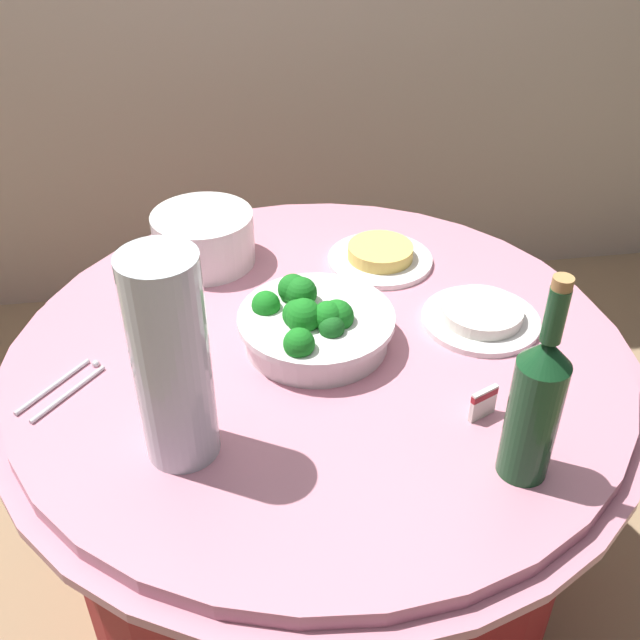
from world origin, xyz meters
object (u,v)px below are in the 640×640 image
Objects in this scene: food_plate_rice at (481,316)px; label_placard_front at (484,402)px; food_plate_noodles at (380,256)px; plate_stack at (204,238)px; broccoli_bowl at (314,325)px; decorative_fruit_vase at (172,366)px; serving_tongs at (64,387)px; wine_bottle at (535,404)px.

label_placard_front is (-0.08, -0.25, 0.02)m from food_plate_rice.
food_plate_noodles is at bearing 120.31° from food_plate_rice.
food_plate_noodles is 1.00× the size of food_plate_rice.
food_plate_noodles is at bearing -9.66° from plate_stack.
label_placard_front is (0.24, -0.23, -0.01)m from broccoli_bowl.
broccoli_bowl is 0.82× the size of decorative_fruit_vase.
label_placard_front is (0.67, -0.17, 0.03)m from serving_tongs.
food_plate_noodles is at bearing 55.73° from broccoli_bowl.
plate_stack is 0.62× the size of wine_bottle.
plate_stack reaches higher than label_placard_front.
food_plate_noodles is (0.41, 0.49, -0.15)m from decorative_fruit_vase.
food_plate_rice is (0.75, 0.08, 0.01)m from serving_tongs.
broccoli_bowl is 0.34m from decorative_fruit_vase.
plate_stack is 0.56m from decorative_fruit_vase.
wine_bottle is 0.39m from food_plate_rice.
wine_bottle reaches higher than broccoli_bowl.
serving_tongs is (-0.43, -0.06, -0.04)m from broccoli_bowl.
decorative_fruit_vase reaches higher than plate_stack.
label_placard_front is (0.06, -0.49, 0.02)m from food_plate_noodles.
food_plate_noodles reaches higher than serving_tongs.
food_plate_noodles is at bearing 97.59° from wine_bottle.
plate_stack is at bearing 170.34° from food_plate_noodles.
wine_bottle reaches higher than plate_stack.
broccoli_bowl is 1.27× the size of food_plate_rice.
plate_stack is 0.46m from serving_tongs.
decorative_fruit_vase is at bearing -94.97° from plate_stack.
decorative_fruit_vase is (-0.23, -0.22, 0.12)m from broccoli_bowl.
plate_stack is at bearing 119.88° from broccoli_bowl.
serving_tongs is 2.75× the size of label_placard_front.
wine_bottle is at bearing -53.04° from broccoli_bowl.
decorative_fruit_vase is at bearing -136.04° from broccoli_bowl.
broccoli_bowl is 0.32m from food_plate_rice.
wine_bottle is 0.51m from decorative_fruit_vase.
plate_stack is 0.62× the size of decorative_fruit_vase.
decorative_fruit_vase reaches higher than label_placard_front.
broccoli_bowl is at bearing -60.12° from plate_stack.
food_plate_rice is at bearing 71.82° from label_placard_front.
food_plate_rice is at bearing 5.99° from serving_tongs.
broccoli_bowl is at bearing -124.27° from food_plate_noodles.
plate_stack is 0.80m from wine_bottle.
label_placard_front reaches higher than food_plate_rice.
plate_stack is 0.95× the size of food_plate_rice.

